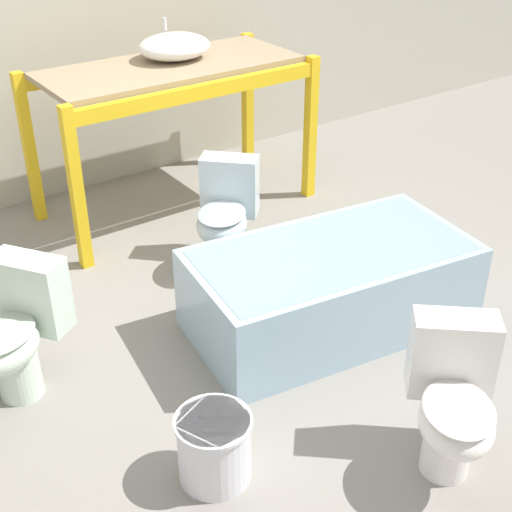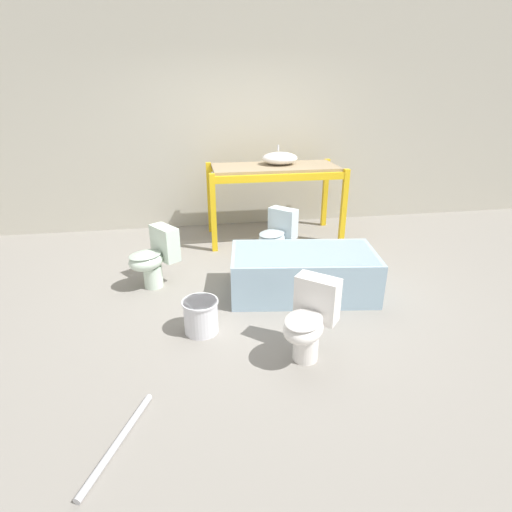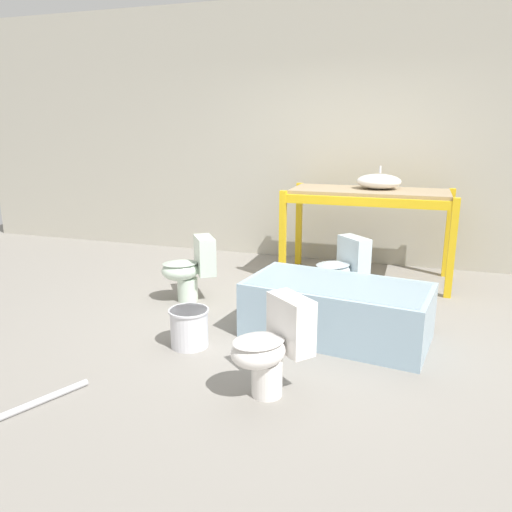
{
  "view_description": "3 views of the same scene",
  "coord_description": "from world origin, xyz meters",
  "views": [
    {
      "loc": [
        -1.72,
        -2.54,
        2.29
      ],
      "look_at": [
        -0.06,
        -0.18,
        0.58
      ],
      "focal_mm": 50.0,
      "sensor_mm": 36.0,
      "label": 1
    },
    {
      "loc": [
        -0.68,
        -3.78,
        2.02
      ],
      "look_at": [
        -0.1,
        -0.33,
        0.52
      ],
      "focal_mm": 28.0,
      "sensor_mm": 36.0,
      "label": 2
    },
    {
      "loc": [
        0.98,
        -4.06,
        1.71
      ],
      "look_at": [
        -0.28,
        -0.2,
        0.64
      ],
      "focal_mm": 35.0,
      "sensor_mm": 36.0,
      "label": 3
    }
  ],
  "objects": [
    {
      "name": "toilet_extra",
      "position": [
        0.17,
        -1.23,
        0.34
      ],
      "size": [
        0.58,
        0.6,
        0.64
      ],
      "rotation": [
        0.0,
        0.0,
        -0.71
      ],
      "color": "white",
      "rests_on": "ground_plane"
    },
    {
      "name": "sink_basin",
      "position": [
        0.56,
        1.61,
        1.1
      ],
      "size": [
        0.49,
        0.42,
        0.25
      ],
      "color": "white",
      "rests_on": "shelving_rack"
    },
    {
      "name": "toilet_far",
      "position": [
        -1.1,
        0.24,
        0.34
      ],
      "size": [
        0.6,
        0.56,
        0.64
      ],
      "rotation": [
        0.0,
        0.0,
        -0.96
      ],
      "color": "silver",
      "rests_on": "ground_plane"
    },
    {
      "name": "toilet_near",
      "position": [
        0.32,
        0.67,
        0.34
      ],
      "size": [
        0.59,
        0.59,
        0.64
      ],
      "rotation": [
        0.0,
        0.0,
        -0.78
      ],
      "color": "silver",
      "rests_on": "ground_plane"
    },
    {
      "name": "bathtub_main",
      "position": [
        0.42,
        -0.19,
        0.27
      ],
      "size": [
        1.56,
        0.95,
        0.46
      ],
      "rotation": [
        0.0,
        0.0,
        -0.14
      ],
      "color": "#99B7CC",
      "rests_on": "ground_plane"
    },
    {
      "name": "shelving_rack",
      "position": [
        0.47,
        1.53,
        0.87
      ],
      "size": [
        1.82,
        0.85,
        1.02
      ],
      "color": "yellow",
      "rests_on": "ground_plane"
    },
    {
      "name": "bucket_white",
      "position": [
        -0.66,
        -0.74,
        0.16
      ],
      "size": [
        0.32,
        0.32,
        0.31
      ],
      "color": "silver",
      "rests_on": "ground_plane"
    },
    {
      "name": "ground_plane",
      "position": [
        0.0,
        0.0,
        0.0
      ],
      "size": [
        12.0,
        12.0,
        0.0
      ],
      "primitive_type": "plane",
      "color": "gray"
    }
  ]
}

